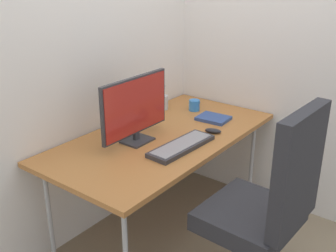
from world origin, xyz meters
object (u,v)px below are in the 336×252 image
(office_chair, at_px, (268,203))
(keyboard, at_px, (182,146))
(pen_holder, at_px, (163,102))
(coffee_mug, at_px, (194,105))
(notebook, at_px, (213,118))
(mouse, at_px, (213,131))
(monitor, at_px, (135,108))

(office_chair, bearing_deg, keyboard, 82.19)
(pen_holder, distance_m, coffee_mug, 0.24)
(keyboard, bearing_deg, notebook, 10.58)
(notebook, bearing_deg, keyboard, -173.11)
(mouse, distance_m, coffee_mug, 0.45)
(office_chair, relative_size, mouse, 10.58)
(keyboard, bearing_deg, mouse, -5.06)
(keyboard, height_order, coffee_mug, coffee_mug)
(monitor, relative_size, pen_holder, 2.96)
(mouse, height_order, pen_holder, pen_holder)
(keyboard, bearing_deg, monitor, 106.78)
(mouse, xyz_separation_m, notebook, (0.21, 0.13, -0.00))
(mouse, xyz_separation_m, coffee_mug, (0.29, 0.35, 0.03))
(office_chair, bearing_deg, pen_holder, 63.19)
(office_chair, xyz_separation_m, notebook, (0.61, 0.70, 0.12))
(monitor, distance_m, pen_holder, 0.64)
(notebook, bearing_deg, office_chair, -134.48)
(pen_holder, xyz_separation_m, notebook, (0.04, -0.43, -0.05))
(office_chair, xyz_separation_m, monitor, (-0.00, 0.89, 0.33))
(monitor, xyz_separation_m, notebook, (0.61, -0.19, -0.21))
(office_chair, bearing_deg, mouse, 55.39)
(notebook, height_order, coffee_mug, coffee_mug)
(pen_holder, bearing_deg, keyboard, -132.99)
(keyboard, distance_m, coffee_mug, 0.69)
(coffee_mug, bearing_deg, pen_holder, 120.76)
(pen_holder, height_order, coffee_mug, pen_holder)
(mouse, bearing_deg, monitor, 124.58)
(monitor, distance_m, keyboard, 0.36)
(office_chair, height_order, keyboard, office_chair)
(office_chair, xyz_separation_m, keyboard, (0.08, 0.61, 0.12))
(pen_holder, bearing_deg, notebook, -85.06)
(office_chair, xyz_separation_m, pen_holder, (0.57, 1.13, 0.16))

